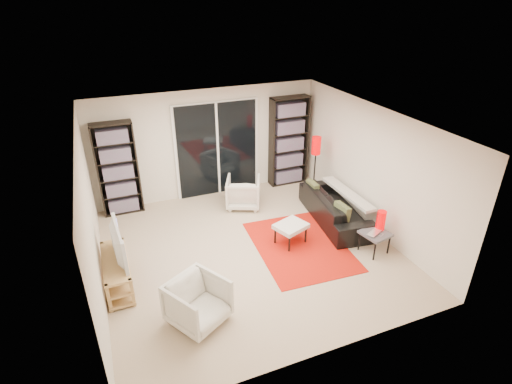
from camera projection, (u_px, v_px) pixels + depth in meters
floor at (249, 250)px, 7.25m from camera, size 5.00×5.00×0.00m
wall_back at (208, 144)px, 8.76m from camera, size 5.00×0.02×2.40m
wall_front at (326, 282)px, 4.64m from camera, size 5.00×0.02×2.40m
wall_left at (91, 220)px, 5.87m from camera, size 0.02×5.00×2.40m
wall_right at (372, 169)px, 7.54m from camera, size 0.02×5.00×2.40m
ceiling at (248, 122)px, 6.16m from camera, size 5.00×5.00×0.02m
sliding_door at (217, 149)px, 8.87m from camera, size 1.92×0.08×2.16m
bookshelf_left at (118, 169)px, 8.08m from camera, size 0.80×0.30×1.95m
bookshelf_right at (289, 141)px, 9.33m from camera, size 0.90×0.30×2.10m
tv_stand at (117, 272)px, 6.28m from camera, size 0.39×1.21×0.50m
tv at (113, 244)px, 6.05m from camera, size 0.19×0.98×0.56m
rug at (300, 246)px, 7.37m from camera, size 1.71×2.23×0.01m
sofa at (335, 207)px, 8.07m from camera, size 1.07×2.14×0.60m
armchair_back at (243, 192)px, 8.59m from camera, size 0.93×0.94×0.65m
armchair_front at (198, 302)px, 5.56m from camera, size 1.00×1.00×0.68m
ottoman at (291, 227)px, 7.31m from camera, size 0.67×0.61×0.40m
side_table at (375, 235)px, 7.06m from camera, size 0.53×0.53×0.40m
laptop at (377, 234)px, 6.98m from camera, size 0.39×0.34×0.03m
table_lamp at (381, 220)px, 7.07m from camera, size 0.16×0.16×0.36m
floor_lamp at (316, 152)px, 8.62m from camera, size 0.21×0.21×1.43m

